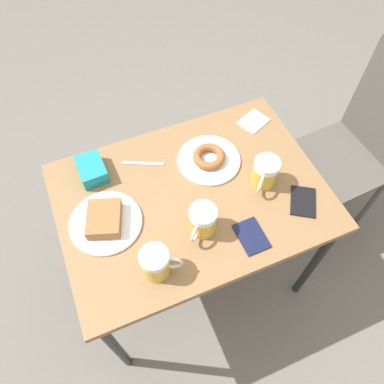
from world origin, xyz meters
name	(u,v)px	position (x,y,z in m)	size (l,w,h in m)	color
ground_plane	(192,268)	(0.00, 0.00, 0.00)	(8.00, 8.00, 0.00)	#666059
table	(192,205)	(0.00, 0.00, 0.66)	(0.70, 0.98, 0.73)	olive
chair	(364,139)	(-0.06, 0.88, 0.58)	(0.42, 0.42, 0.98)	#514C47
plate_with_cake	(105,221)	(-0.01, -0.32, 0.75)	(0.26, 0.26, 0.05)	silver
plate_with_donut	(209,158)	(-0.12, 0.12, 0.74)	(0.25, 0.25, 0.04)	silver
beer_mug_left	(156,263)	(0.22, -0.21, 0.78)	(0.09, 0.13, 0.12)	gold
beer_mug_center	(202,221)	(0.14, -0.02, 0.78)	(0.11, 0.12, 0.12)	gold
beer_mug_right	(265,173)	(0.05, 0.27, 0.78)	(0.11, 0.11, 0.12)	gold
napkin_folded	(254,121)	(-0.24, 0.38, 0.73)	(0.13, 0.14, 0.00)	white
fork	(143,163)	(-0.21, -0.12, 0.73)	(0.08, 0.15, 0.00)	silver
passport_near_edge	(251,236)	(0.23, 0.12, 0.73)	(0.13, 0.09, 0.01)	#141938
passport_far_edge	(303,201)	(0.18, 0.36, 0.73)	(0.15, 0.14, 0.01)	black
blue_pouch	(92,170)	(-0.23, -0.31, 0.75)	(0.13, 0.10, 0.06)	teal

